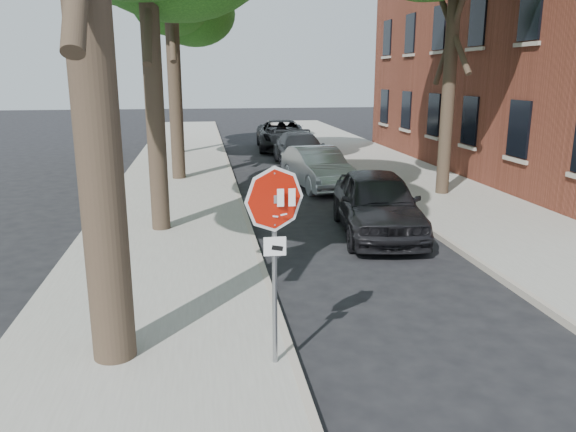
# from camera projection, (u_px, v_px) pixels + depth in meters

# --- Properties ---
(ground) EXTENTS (120.00, 120.00, 0.00)m
(ground) POSITION_uv_depth(u_px,v_px,m) (327.00, 366.00, 7.51)
(ground) COLOR black
(ground) RESTS_ON ground
(sidewalk_left) EXTENTS (4.00, 55.00, 0.12)m
(sidewalk_left) POSITION_uv_depth(u_px,v_px,m) (174.00, 190.00, 18.62)
(sidewalk_left) COLOR gray
(sidewalk_left) RESTS_ON ground
(sidewalk_right) EXTENTS (4.00, 55.00, 0.12)m
(sidewalk_right) POSITION_uv_depth(u_px,v_px,m) (418.00, 183.00, 19.88)
(sidewalk_right) COLOR gray
(sidewalk_right) RESTS_ON ground
(curb_left) EXTENTS (0.12, 55.00, 0.13)m
(curb_left) POSITION_uv_depth(u_px,v_px,m) (236.00, 188.00, 18.92)
(curb_left) COLOR #9E9384
(curb_left) RESTS_ON ground
(curb_right) EXTENTS (0.12, 55.00, 0.13)m
(curb_right) POSITION_uv_depth(u_px,v_px,m) (362.00, 185.00, 19.58)
(curb_right) COLOR #9E9384
(curb_right) RESTS_ON ground
(stop_sign) EXTENTS (0.76, 0.34, 2.61)m
(stop_sign) POSITION_uv_depth(u_px,v_px,m) (275.00, 228.00, 6.90)
(stop_sign) COLOR gray
(stop_sign) RESTS_ON sidewalk_left
(car_a) EXTENTS (2.38, 4.75, 1.55)m
(car_a) POSITION_uv_depth(u_px,v_px,m) (377.00, 203.00, 13.56)
(car_a) COLOR black
(car_a) RESTS_ON ground
(car_b) EXTENTS (2.00, 4.36, 1.39)m
(car_b) POSITION_uv_depth(u_px,v_px,m) (317.00, 168.00, 19.21)
(car_b) COLOR #9EA2A6
(car_b) RESTS_ON ground
(car_c) EXTENTS (1.96, 4.79, 1.39)m
(car_c) POSITION_uv_depth(u_px,v_px,m) (300.00, 150.00, 23.84)
(car_c) COLOR #4C4B50
(car_c) RESTS_ON ground
(car_d) EXTENTS (2.85, 5.58, 1.51)m
(car_d) POSITION_uv_depth(u_px,v_px,m) (282.00, 135.00, 29.00)
(car_d) COLOR black
(car_d) RESTS_ON ground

